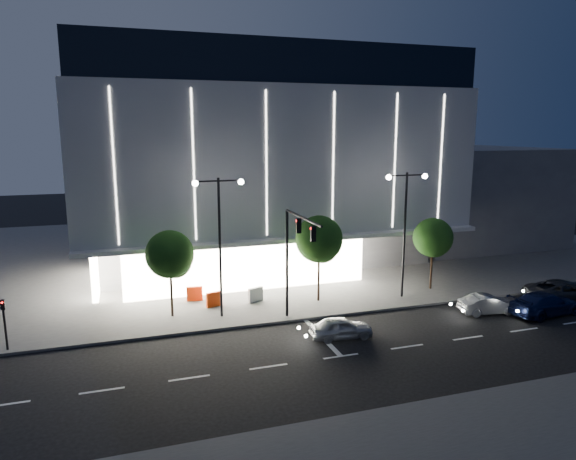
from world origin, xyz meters
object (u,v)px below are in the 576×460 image
at_px(car_second, 488,304).
at_px(barrier_c, 214,299).
at_px(street_lamp_west, 219,227).
at_px(ped_signal_far, 4,319).
at_px(tree_mid, 319,242).
at_px(tree_left, 170,257).
at_px(barrier_a, 195,294).
at_px(barrier_d, 256,295).
at_px(traffic_mast, 294,246).
at_px(car_third, 545,304).
at_px(tree_right, 433,240).
at_px(car_lead, 341,328).
at_px(car_fourth, 565,291).
at_px(street_lamp_east, 405,216).

xyz_separation_m(car_second, barrier_c, (-16.93, 6.44, 0.01)).
distance_m(street_lamp_west, ped_signal_far, 12.76).
bearing_deg(tree_mid, tree_left, -180.00).
relative_size(barrier_a, barrier_d, 1.00).
bearing_deg(traffic_mast, car_third, -10.88).
bearing_deg(traffic_mast, barrier_c, 131.77).
bearing_deg(barrier_d, tree_mid, -33.57).
bearing_deg(tree_right, traffic_mast, -162.98).
height_order(traffic_mast, barrier_a, traffic_mast).
distance_m(street_lamp_west, tree_mid, 7.28).
xyz_separation_m(barrier_c, barrier_d, (2.89, 0.10, 0.00)).
bearing_deg(tree_mid, barrier_d, 166.25).
distance_m(car_lead, car_second, 10.83).
bearing_deg(car_fourth, tree_mid, 79.55).
relative_size(tree_mid, car_fourth, 1.12).
bearing_deg(car_fourth, barrier_a, 79.57).
xyz_separation_m(street_lamp_east, car_fourth, (10.50, -4.14, -5.19)).
distance_m(street_lamp_east, tree_right, 3.81).
relative_size(traffic_mast, street_lamp_west, 0.79).
bearing_deg(car_third, car_lead, 81.14).
relative_size(traffic_mast, car_lead, 1.94).
distance_m(car_lead, barrier_d, 7.99).
bearing_deg(traffic_mast, car_second, -8.04).
distance_m(tree_mid, tree_right, 9.01).
distance_m(tree_right, car_fourth, 9.60).
height_order(car_second, barrier_d, car_second).
height_order(traffic_mast, street_lamp_west, street_lamp_west).
height_order(street_lamp_west, car_fourth, street_lamp_west).
xyz_separation_m(tree_mid, car_lead, (-1.03, -6.25, -3.71)).
height_order(ped_signal_far, tree_mid, tree_mid).
xyz_separation_m(tree_left, barrier_a, (1.74, 2.57, -3.38)).
distance_m(traffic_mast, car_third, 17.01).
relative_size(street_lamp_west, car_second, 2.33).
xyz_separation_m(tree_left, tree_mid, (10.00, 0.00, 0.30)).
bearing_deg(car_lead, car_third, -87.53).
bearing_deg(traffic_mast, car_lead, -52.11).
xyz_separation_m(street_lamp_west, car_fourth, (23.50, -4.14, -5.19)).
bearing_deg(tree_left, barrier_c, 18.45).
relative_size(car_fourth, barrier_c, 4.99).
xyz_separation_m(car_lead, barrier_d, (-3.24, 7.30, 0.03)).
bearing_deg(barrier_a, car_lead, -44.33).
bearing_deg(car_third, tree_right, 24.70).
height_order(car_third, barrier_a, car_third).
relative_size(tree_left, tree_right, 1.04).
height_order(ped_signal_far, barrier_a, ped_signal_far).
bearing_deg(barrier_a, tree_right, -2.15).
height_order(street_lamp_west, tree_left, street_lamp_west).
height_order(ped_signal_far, car_lead, ped_signal_far).
bearing_deg(barrier_d, car_third, -44.05).
height_order(tree_right, barrier_a, tree_right).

